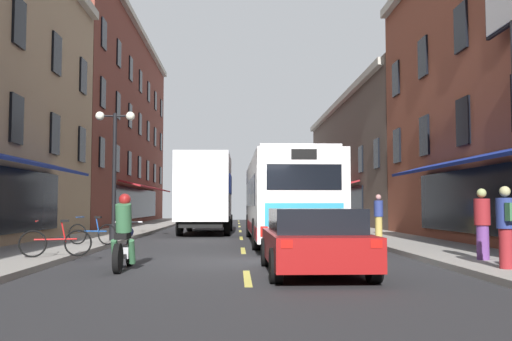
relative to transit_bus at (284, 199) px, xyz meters
The scene contains 15 objects.
ground_plane 6.97m from the transit_bus, 103.59° to the right, with size 34.80×80.00×0.10m, color #28282B.
lane_centre_dashes 7.19m from the transit_bus, 103.10° to the right, with size 0.14×73.90×0.01m.
sidewalk_left 10.08m from the transit_bus, 138.75° to the right, with size 3.00×80.00×0.14m, color gray.
sidewalk_right 8.01m from the transit_bus, 56.69° to the right, with size 3.00×80.00×0.14m, color gray.
transit_bus is the anchor object (origin of this frame).
box_truck 7.54m from the transit_bus, 115.86° to the left, with size 2.55×8.14×3.79m.
sedan_near 9.50m from the transit_bus, 91.26° to the right, with size 2.02×4.29×1.33m.
sedan_mid 17.30m from the transit_bus, 100.46° to the left, with size 1.93×4.47×1.36m.
motorcycle_rider 9.64m from the transit_bus, 116.26° to the right, with size 0.62×2.07×1.66m.
bicycle_near 7.09m from the transit_bus, 157.19° to the right, with size 1.67×0.58×0.91m.
bicycle_mid 9.45m from the transit_bus, 131.63° to the right, with size 1.68×0.56×0.91m.
pedestrian_near 10.57m from the transit_bus, 70.03° to the right, with size 0.36×0.52×1.65m.
pedestrian_mid 9.02m from the transit_bus, 64.06° to the right, with size 0.36×0.36×1.66m.
pedestrian_rear 3.98m from the transit_bus, 13.17° to the left, with size 0.36×0.36×1.70m.
street_lamp_twin 6.35m from the transit_bus, behind, with size 1.42×0.32×4.67m.
Camera 1 is at (-0.22, -14.28, 1.40)m, focal length 38.86 mm.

